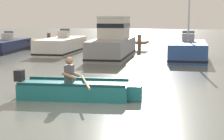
{
  "coord_description": "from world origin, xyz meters",
  "views": [
    {
      "loc": [
        2.67,
        -8.34,
        2.32
      ],
      "look_at": [
        -0.55,
        3.09,
        0.55
      ],
      "focal_mm": 57.44,
      "sensor_mm": 36.0,
      "label": 1
    }
  ],
  "objects_px": {
    "moored_boat_blue": "(188,51)",
    "moored_boat_white": "(62,46)",
    "moored_boat_navy": "(5,46)",
    "moored_boat_grey": "(113,42)",
    "rowboat_with_person": "(77,89)"
  },
  "relations": [
    {
      "from": "moored_boat_blue",
      "to": "moored_boat_white",
      "type": "bearing_deg",
      "value": 170.95
    },
    {
      "from": "moored_boat_navy",
      "to": "moored_boat_blue",
      "type": "height_order",
      "value": "moored_boat_blue"
    },
    {
      "from": "moored_boat_white",
      "to": "moored_boat_grey",
      "type": "distance_m",
      "value": 4.12
    },
    {
      "from": "moored_boat_white",
      "to": "moored_boat_blue",
      "type": "height_order",
      "value": "moored_boat_blue"
    },
    {
      "from": "rowboat_with_person",
      "to": "moored_boat_blue",
      "type": "relative_size",
      "value": 0.74
    },
    {
      "from": "rowboat_with_person",
      "to": "moored_boat_white",
      "type": "xyz_separation_m",
      "value": [
        -5.6,
        11.72,
        0.21
      ]
    },
    {
      "from": "moored_boat_navy",
      "to": "moored_boat_blue",
      "type": "bearing_deg",
      "value": -5.94
    },
    {
      "from": "rowboat_with_person",
      "to": "moored_boat_white",
      "type": "relative_size",
      "value": 0.66
    },
    {
      "from": "moored_boat_white",
      "to": "moored_boat_blue",
      "type": "distance_m",
      "value": 8.11
    },
    {
      "from": "moored_boat_white",
      "to": "moored_boat_blue",
      "type": "bearing_deg",
      "value": -9.05
    },
    {
      "from": "moored_boat_navy",
      "to": "moored_boat_white",
      "type": "height_order",
      "value": "moored_boat_white"
    },
    {
      "from": "rowboat_with_person",
      "to": "moored_boat_navy",
      "type": "height_order",
      "value": "moored_boat_navy"
    },
    {
      "from": "moored_boat_navy",
      "to": "moored_boat_white",
      "type": "bearing_deg",
      "value": 0.2
    },
    {
      "from": "moored_boat_grey",
      "to": "moored_boat_blue",
      "type": "xyz_separation_m",
      "value": [
        4.19,
        0.21,
        -0.41
      ]
    },
    {
      "from": "rowboat_with_person",
      "to": "moored_boat_navy",
      "type": "bearing_deg",
      "value": 129.66
    }
  ]
}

